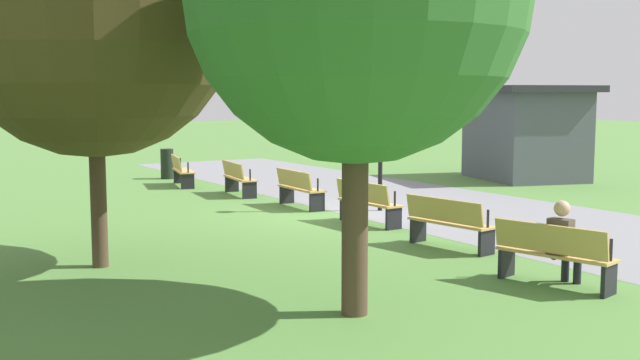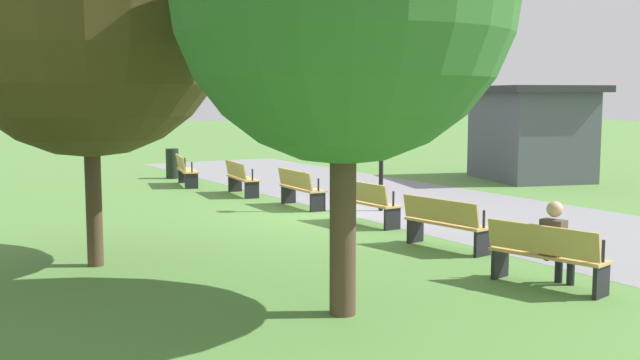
% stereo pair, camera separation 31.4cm
% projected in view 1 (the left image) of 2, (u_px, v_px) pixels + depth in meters
% --- Properties ---
extents(ground_plane, '(120.00, 120.00, 0.00)m').
position_uv_depth(ground_plane, '(334.00, 215.00, 16.54)').
color(ground_plane, '#54843D').
extents(path_paving, '(28.50, 5.40, 0.01)m').
position_uv_depth(path_paving, '(436.00, 205.00, 18.08)').
color(path_paving, gray).
rests_on(path_paving, ground).
extents(bench_0, '(1.70, 0.84, 0.89)m').
position_uv_depth(bench_0, '(181.00, 170.00, 21.79)').
color(bench_0, tan).
rests_on(bench_0, ground).
extents(bench_1, '(1.68, 0.70, 0.89)m').
position_uv_depth(bench_1, '(238.00, 178.00, 19.77)').
color(bench_1, tan).
rests_on(bench_1, ground).
extents(bench_2, '(1.65, 0.55, 0.89)m').
position_uv_depth(bench_2, '(299.00, 188.00, 17.60)').
color(bench_2, tan).
rests_on(bench_2, ground).
extents(bench_3, '(1.65, 0.55, 0.89)m').
position_uv_depth(bench_3, '(367.00, 202.00, 15.27)').
color(bench_3, tan).
rests_on(bench_3, ground).
extents(bench_4, '(1.68, 0.70, 0.89)m').
position_uv_depth(bench_4, '(449.00, 222.00, 12.83)').
color(bench_4, tan).
rests_on(bench_4, ground).
extents(bench_5, '(1.70, 0.84, 0.89)m').
position_uv_depth(bench_5, '(553.00, 253.00, 10.27)').
color(bench_5, tan).
rests_on(bench_5, ground).
extents(person_seated, '(0.42, 0.57, 1.20)m').
position_uv_depth(person_seated, '(563.00, 241.00, 10.31)').
color(person_seated, '#4C4238').
rests_on(person_seated, ground).
extents(tree_1, '(4.34, 4.34, 6.02)m').
position_uv_depth(tree_1, '(92.00, 12.00, 11.12)').
color(tree_1, '#4C3828').
rests_on(tree_1, ground).
extents(lamp_post, '(0.32, 0.32, 3.81)m').
position_uv_depth(lamp_post, '(381.00, 93.00, 16.89)').
color(lamp_post, black).
rests_on(lamp_post, ground).
extents(trash_bin, '(0.40, 0.40, 0.95)m').
position_uv_depth(trash_bin, '(167.00, 164.00, 23.74)').
color(trash_bin, black).
rests_on(trash_bin, ground).
extents(kiosk, '(4.61, 4.16, 2.92)m').
position_uv_depth(kiosk, '(525.00, 132.00, 23.51)').
color(kiosk, '#4C515B').
rests_on(kiosk, ground).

